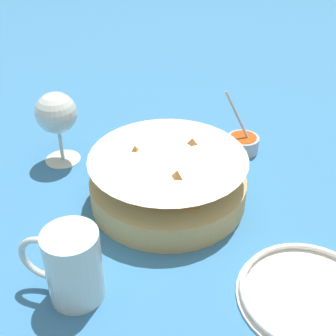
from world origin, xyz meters
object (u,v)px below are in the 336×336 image
Objects in this scene: beer_mug at (73,268)px; side_plate at (309,294)px; sauce_cup at (243,143)px; food_basket at (168,181)px; wine_glass at (56,115)px.

side_plate is at bearing -166.71° from beer_mug.
sauce_cup is 0.65× the size of side_plate.
sauce_cup is (-0.10, -0.19, -0.02)m from food_basket.
sauce_cup reaches higher than food_basket.
food_basket is 0.24m from beer_mug.
beer_mug is (0.17, 0.41, 0.03)m from sauce_cup.
wine_glass is at bearing -26.00° from side_plate.
food_basket is at bearing 163.28° from wine_glass.
beer_mug is (0.07, 0.23, 0.01)m from food_basket.
sauce_cup is 0.36m from wine_glass.
food_basket is at bearing -33.81° from side_plate.
food_basket is 1.35× the size of side_plate.
side_plate is (-0.30, -0.07, -0.04)m from beer_mug.
sauce_cup reaches higher than beer_mug.
wine_glass reaches higher than food_basket.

